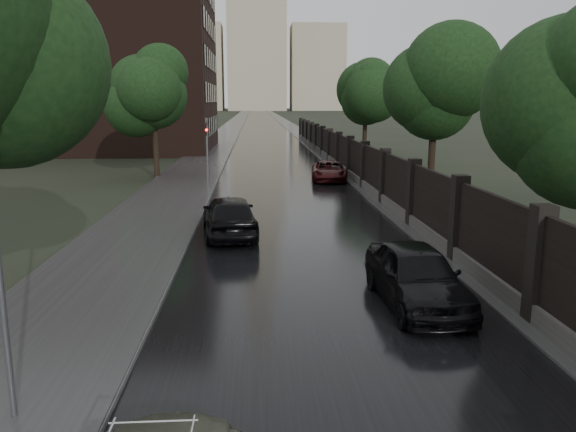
# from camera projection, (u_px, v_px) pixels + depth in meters

# --- Properties ---
(road) EXTENTS (8.00, 420.00, 0.02)m
(road) POSITION_uv_depth(u_px,v_px,m) (259.00, 116.00, 193.32)
(road) COLOR black
(road) RESTS_ON ground
(sidewalk_left) EXTENTS (4.00, 420.00, 0.16)m
(sidewalk_left) POSITION_uv_depth(u_px,v_px,m) (242.00, 115.00, 192.96)
(sidewalk_left) COLOR #2D2D2D
(sidewalk_left) RESTS_ON ground
(verge_right) EXTENTS (3.00, 420.00, 0.08)m
(verge_right) POSITION_uv_depth(u_px,v_px,m) (275.00, 116.00, 193.63)
(verge_right) COLOR #2D2D2D
(verge_right) RESTS_ON ground
(fence_right) EXTENTS (0.45, 75.72, 2.70)m
(fence_right) POSITION_uv_depth(u_px,v_px,m) (345.00, 158.00, 38.88)
(fence_right) COLOR #383533
(fence_right) RESTS_ON ground
(tree_left_far) EXTENTS (4.25, 4.25, 7.39)m
(tree_left_far) POSITION_uv_depth(u_px,v_px,m) (153.00, 96.00, 35.34)
(tree_left_far) COLOR black
(tree_left_far) RESTS_ON ground
(tree_right_b) EXTENTS (4.08, 4.08, 7.01)m
(tree_right_b) POSITION_uv_depth(u_px,v_px,m) (435.00, 100.00, 28.47)
(tree_right_b) COLOR black
(tree_right_b) RESTS_ON ground
(tree_right_c) EXTENTS (4.08, 4.08, 7.01)m
(tree_right_c) POSITION_uv_depth(u_px,v_px,m) (366.00, 101.00, 46.07)
(tree_right_c) COLOR black
(tree_right_c) RESTS_ON ground
(traffic_light) EXTENTS (0.16, 0.32, 4.00)m
(traffic_light) POSITION_uv_depth(u_px,v_px,m) (207.00, 147.00, 31.23)
(traffic_light) COLOR #59595E
(traffic_light) RESTS_ON ground
(brick_building) EXTENTS (24.00, 18.00, 20.00)m
(brick_building) POSITION_uv_depth(u_px,v_px,m) (88.00, 49.00, 55.32)
(brick_building) COLOR black
(brick_building) RESTS_ON ground
(stalinist_tower) EXTENTS (92.00, 30.00, 159.00)m
(stalinist_tower) POSITION_uv_depth(u_px,v_px,m) (257.00, 36.00, 293.18)
(stalinist_tower) COLOR tan
(stalinist_tower) RESTS_ON ground
(hatchback_left) EXTENTS (2.39, 4.80, 1.57)m
(hatchback_left) POSITION_uv_depth(u_px,v_px,m) (229.00, 216.00, 20.58)
(hatchback_left) COLOR black
(hatchback_left) RESTS_ON ground
(car_right_near) EXTENTS (1.99, 4.50, 1.51)m
(car_right_near) POSITION_uv_depth(u_px,v_px,m) (416.00, 275.00, 13.61)
(car_right_near) COLOR black
(car_right_near) RESTS_ON ground
(car_right_far) EXTENTS (2.38, 4.59, 1.23)m
(car_right_far) POSITION_uv_depth(u_px,v_px,m) (329.00, 171.00, 35.07)
(car_right_far) COLOR black
(car_right_far) RESTS_ON ground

